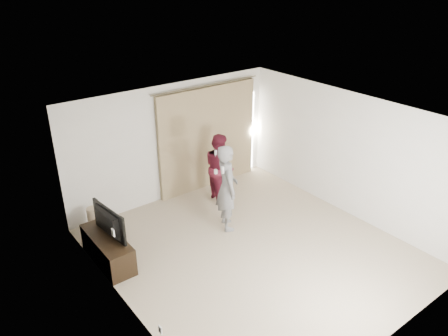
{
  "coord_description": "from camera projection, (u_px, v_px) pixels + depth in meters",
  "views": [
    {
      "loc": [
        -4.5,
        -4.98,
        4.89
      ],
      "look_at": [
        0.23,
        1.2,
        1.19
      ],
      "focal_mm": 35.0,
      "sensor_mm": 36.0,
      "label": 1
    }
  ],
  "objects": [
    {
      "name": "curtain",
      "position": [
        209.0,
        138.0,
        10.05
      ],
      "size": [
        2.8,
        0.11,
        2.46
      ],
      "color": "tan",
      "rests_on": "ground"
    },
    {
      "name": "ceiling",
      "position": [
        258.0,
        118.0,
        7.03
      ],
      "size": [
        5.0,
        5.5,
        0.01
      ],
      "primitive_type": "cube",
      "color": "white",
      "rests_on": "wall_back"
    },
    {
      "name": "person_man",
      "position": [
        227.0,
        188.0,
        8.51
      ],
      "size": [
        0.64,
        0.76,
        1.78
      ],
      "color": "slate",
      "rests_on": "ground"
    },
    {
      "name": "person_woman",
      "position": [
        219.0,
        167.0,
        9.64
      ],
      "size": [
        0.73,
        0.85,
        1.54
      ],
      "color": "maroon",
      "rests_on": "ground"
    },
    {
      "name": "floor",
      "position": [
        253.0,
        250.0,
        8.14
      ],
      "size": [
        5.5,
        5.5,
        0.0
      ],
      "primitive_type": "plane",
      "color": "tan",
      "rests_on": "ground"
    },
    {
      "name": "wall_left",
      "position": [
        123.0,
        240.0,
        6.21
      ],
      "size": [
        0.04,
        5.5,
        2.6
      ],
      "color": "silver",
      "rests_on": "ground"
    },
    {
      "name": "wall_back",
      "position": [
        173.0,
        142.0,
        9.56
      ],
      "size": [
        5.0,
        0.04,
        2.6
      ],
      "primitive_type": "cube",
      "color": "silver",
      "rests_on": "ground"
    },
    {
      "name": "tv_console",
      "position": [
        108.0,
        249.0,
        7.75
      ],
      "size": [
        0.46,
        1.34,
        0.52
      ],
      "primitive_type": "cube",
      "color": "black",
      "rests_on": "ground"
    },
    {
      "name": "scratching_post",
      "position": [
        94.0,
        223.0,
        8.6
      ],
      "size": [
        0.41,
        0.41,
        0.55
      ],
      "color": "tan",
      "rests_on": "ground"
    },
    {
      "name": "tv",
      "position": [
        104.0,
        224.0,
        7.52
      ],
      "size": [
        0.24,
        0.97,
        0.55
      ],
      "primitive_type": "imported",
      "rotation": [
        0.0,
        0.0,
        1.69
      ],
      "color": "black",
      "rests_on": "tv_console"
    }
  ]
}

